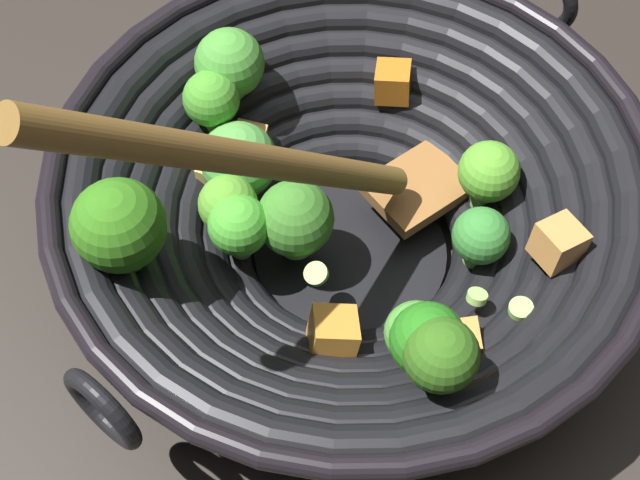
{
  "coord_description": "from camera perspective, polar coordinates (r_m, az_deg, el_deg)",
  "views": [
    {
      "loc": [
        -0.33,
        -0.07,
        0.55
      ],
      "look_at": [
        -0.01,
        0.02,
        0.03
      ],
      "focal_mm": 53.18,
      "sensor_mm": 36.0,
      "label": 1
    }
  ],
  "objects": [
    {
      "name": "wok",
      "position": [
        0.59,
        1.73,
        2.23
      ],
      "size": [
        0.39,
        0.38,
        0.28
      ],
      "color": "black",
      "rests_on": "ground"
    },
    {
      "name": "ground_plane",
      "position": [
        0.65,
        1.83,
        -1.1
      ],
      "size": [
        4.0,
        4.0,
        0.0
      ],
      "primitive_type": "plane",
      "color": "#28231E"
    }
  ]
}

